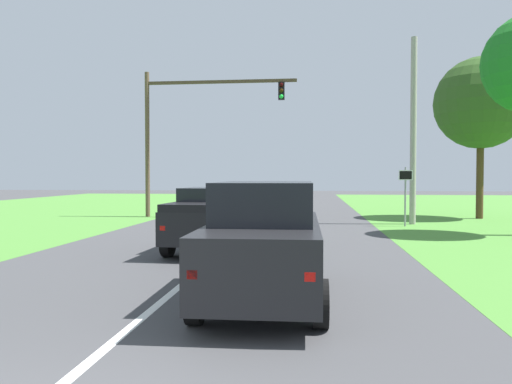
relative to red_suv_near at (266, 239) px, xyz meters
The scene contains 7 objects.
ground_plane 6.71m from the red_suv_near, 105.83° to the left, with size 120.00×120.00×0.00m, color #424244.
red_suv_near is the anchor object (origin of this frame).
pickup_truck_lead 6.15m from the red_suv_near, 109.21° to the left, with size 2.45×5.09×1.87m.
traffic_light 18.94m from the red_suv_near, 108.67° to the left, with size 8.18×0.40×7.80m.
keep_moving_sign 14.53m from the red_suv_near, 70.40° to the left, with size 0.60×0.09×2.60m.
oak_tree_right 21.08m from the red_suv_near, 62.64° to the left, with size 4.71×4.71×8.33m.
utility_pole_right 16.03m from the red_suv_near, 69.94° to the left, with size 0.28×0.28×8.52m, color #9E998E.
Camera 1 is at (2.63, -3.03, 2.21)m, focal length 35.27 mm.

